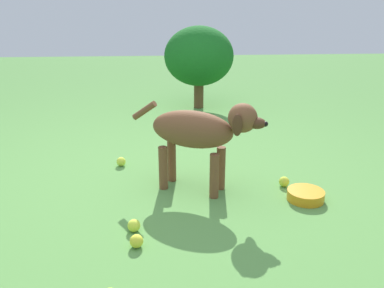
{
  "coord_description": "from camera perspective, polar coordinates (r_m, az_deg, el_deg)",
  "views": [
    {
      "loc": [
        -0.06,
        2.3,
        1.11
      ],
      "look_at": [
        -0.24,
        0.03,
        0.3
      ],
      "focal_mm": 36.83,
      "sensor_mm": 36.0,
      "label": 1
    }
  ],
  "objects": [
    {
      "name": "shrub_near",
      "position": [
        4.42,
        1.01,
        12.55
      ],
      "size": [
        0.76,
        0.69,
        0.9
      ],
      "color": "brown",
      "rests_on": "ground"
    },
    {
      "name": "water_bowl",
      "position": [
        2.47,
        16.13,
        -7.14
      ],
      "size": [
        0.22,
        0.22,
        0.06
      ],
      "primitive_type": "cylinder",
      "color": "orange",
      "rests_on": "ground"
    },
    {
      "name": "ground",
      "position": [
        2.55,
        -5.49,
        -6.29
      ],
      "size": [
        14.0,
        14.0,
        0.0
      ],
      "primitive_type": "plane",
      "color": "#548C42"
    },
    {
      "name": "tennis_ball_3",
      "position": [
        2.09,
        -8.4,
        -11.6
      ],
      "size": [
        0.07,
        0.07,
        0.07
      ],
      "primitive_type": "sphere",
      "color": "#CCE13E",
      "rests_on": "ground"
    },
    {
      "name": "tennis_ball_1",
      "position": [
        2.61,
        13.2,
        -5.32
      ],
      "size": [
        0.07,
        0.07,
        0.07
      ],
      "primitive_type": "sphere",
      "color": "#C5D138",
      "rests_on": "ground"
    },
    {
      "name": "tennis_ball_0",
      "position": [
        1.97,
        -8.04,
        -13.75
      ],
      "size": [
        0.07,
        0.07,
        0.07
      ],
      "primitive_type": "sphere",
      "color": "yellow",
      "rests_on": "ground"
    },
    {
      "name": "tennis_ball_2",
      "position": [
        2.91,
        -10.23,
        -2.52
      ],
      "size": [
        0.07,
        0.07,
        0.07
      ],
      "primitive_type": "sphere",
      "color": "#CDE342",
      "rests_on": "ground"
    },
    {
      "name": "dog",
      "position": [
        2.37,
        1.14,
        1.79
      ],
      "size": [
        0.79,
        0.45,
        0.58
      ],
      "rotation": [
        0.0,
        0.0,
        2.68
      ],
      "color": "brown",
      "rests_on": "ground"
    }
  ]
}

